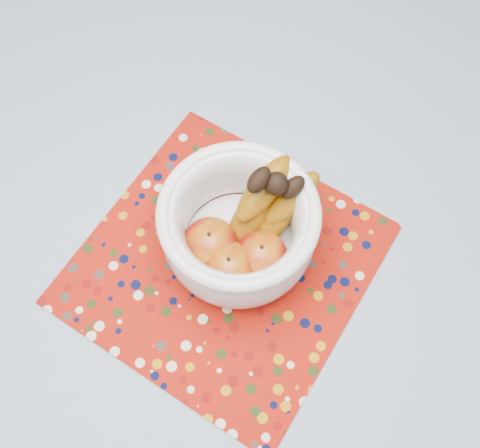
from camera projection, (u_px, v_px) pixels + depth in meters
The scene contains 4 objects.
table at pixel (205, 254), 0.91m from camera, with size 1.20×1.20×0.75m.
tablecloth at pixel (201, 234), 0.84m from camera, with size 1.32×1.32×0.01m, color slate.
placemat at pixel (225, 263), 0.81m from camera, with size 0.38×0.38×0.00m, color #951308.
fruit_bowl at pixel (247, 225), 0.75m from camera, with size 0.23×0.23×0.17m.
Camera 1 is at (0.16, -0.30, 1.53)m, focal length 42.00 mm.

